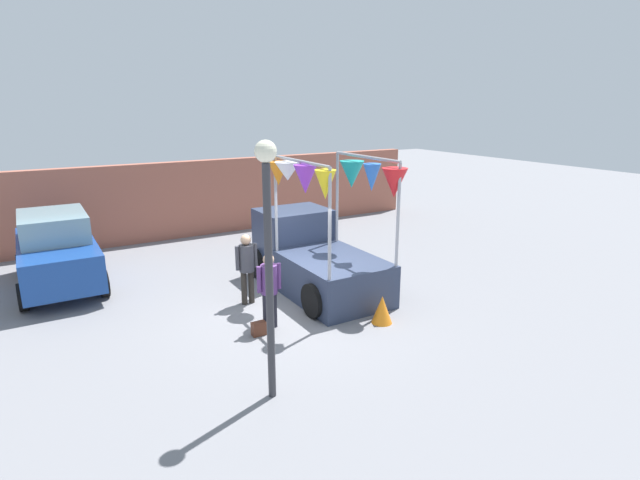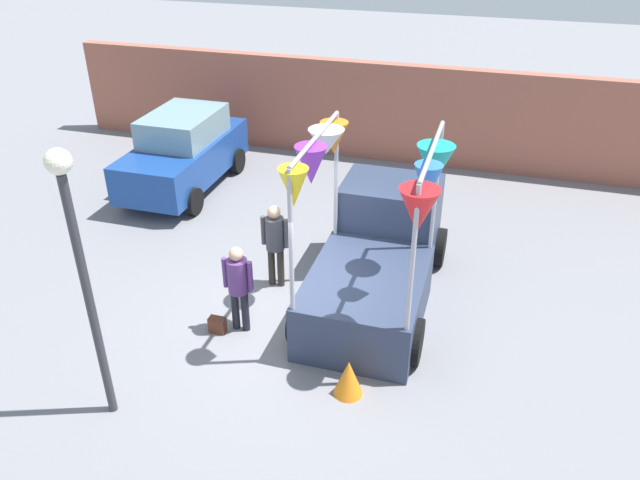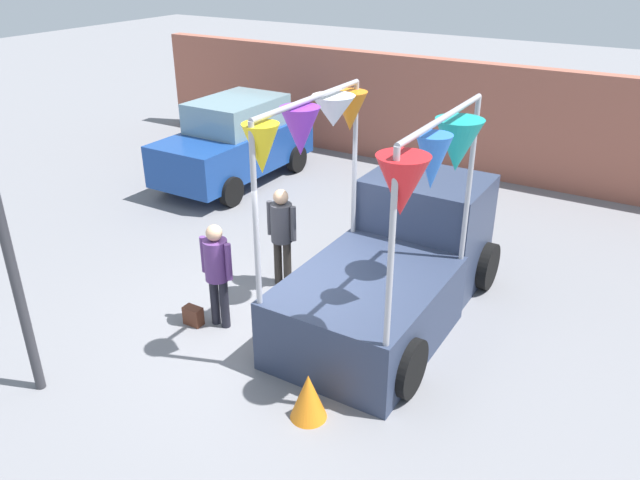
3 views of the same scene
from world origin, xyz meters
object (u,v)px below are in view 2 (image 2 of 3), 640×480
object	(u,v)px
person_customer	(238,281)
street_lamp	(79,255)
vendor_truck	(379,249)
parked_car	(184,151)
handbag	(217,325)
folded_kite_bundle_tangerine	(348,378)
person_vendor	(275,238)

from	to	relation	value
person_customer	street_lamp	distance (m)	3.00
vendor_truck	parked_car	xyz separation A→B (m)	(-5.51, 3.22, -0.01)
person_customer	handbag	size ratio (longest dim) A/B	5.69
vendor_truck	handbag	size ratio (longest dim) A/B	14.77
person_customer	folded_kite_bundle_tangerine	bearing A→B (deg)	-25.01
vendor_truck	person_customer	distance (m)	2.61
person_customer	person_vendor	bearing A→B (deg)	85.51
handbag	street_lamp	size ratio (longest dim) A/B	0.07
parked_car	street_lamp	size ratio (longest dim) A/B	1.00
person_vendor	person_customer	bearing A→B (deg)	-94.49
parked_car	vendor_truck	bearing A→B (deg)	-30.33
person_vendor	folded_kite_bundle_tangerine	distance (m)	3.24
parked_car	person_vendor	bearing A→B (deg)	-43.67
parked_car	folded_kite_bundle_tangerine	distance (m)	8.20
street_lamp	parked_car	bearing A→B (deg)	109.05
street_lamp	folded_kite_bundle_tangerine	world-z (taller)	street_lamp
handbag	folded_kite_bundle_tangerine	distance (m)	2.61
vendor_truck	folded_kite_bundle_tangerine	bearing A→B (deg)	-87.00
person_customer	street_lamp	bearing A→B (deg)	-114.50
vendor_truck	folded_kite_bundle_tangerine	xyz separation A→B (m)	(0.14, -2.68, -0.65)
parked_car	person_customer	distance (m)	6.04
parked_car	person_vendor	distance (m)	5.03
person_customer	handbag	xyz separation A→B (m)	(-0.35, -0.20, -0.82)
vendor_truck	handbag	bearing A→B (deg)	-141.04
street_lamp	person_vendor	bearing A→B (deg)	72.80
parked_car	folded_kite_bundle_tangerine	xyz separation A→B (m)	(5.65, -5.90, -0.64)
handbag	street_lamp	xyz separation A→B (m)	(-0.69, -2.08, 2.47)
vendor_truck	person_customer	size ratio (longest dim) A/B	2.60
person_vendor	vendor_truck	bearing A→B (deg)	7.52
street_lamp	folded_kite_bundle_tangerine	xyz separation A→B (m)	(3.17, 1.29, -2.31)
parked_car	street_lamp	xyz separation A→B (m)	(2.48, -7.19, 1.66)
person_customer	person_vendor	xyz separation A→B (m)	(0.11, 1.44, 0.04)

